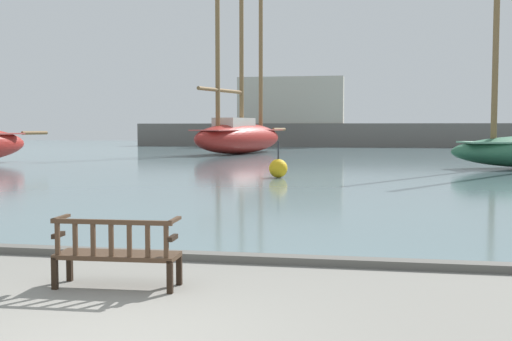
# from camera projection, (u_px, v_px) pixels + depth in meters

# --- Properties ---
(ground_plane) EXTENTS (160.00, 160.00, 0.00)m
(ground_plane) POSITION_uv_depth(u_px,v_px,m) (106.00, 341.00, 6.28)
(ground_plane) COLOR gray
(harbor_water) EXTENTS (100.00, 80.00, 0.08)m
(harbor_water) POSITION_uv_depth(u_px,v_px,m) (341.00, 154.00, 49.44)
(harbor_water) COLOR slate
(harbor_water) RESTS_ON ground
(quay_edge_kerb) EXTENTS (40.00, 0.30, 0.12)m
(quay_edge_kerb) POSITION_uv_depth(u_px,v_px,m) (207.00, 257.00, 10.06)
(quay_edge_kerb) COLOR #5B5954
(quay_edge_kerb) RESTS_ON ground
(park_bench) EXTENTS (1.62, 0.59, 0.92)m
(park_bench) POSITION_uv_depth(u_px,v_px,m) (117.00, 252.00, 8.32)
(park_bench) COLOR black
(park_bench) RESTS_ON ground
(sailboat_outer_starboard) EXTENTS (6.42, 14.04, 14.52)m
(sailboat_outer_starboard) POSITION_uv_depth(u_px,v_px,m) (239.00, 134.00, 48.12)
(sailboat_outer_starboard) COLOR maroon
(sailboat_outer_starboard) RESTS_ON harbor_water
(channel_buoy) EXTENTS (0.74, 0.74, 1.44)m
(channel_buoy) POSITION_uv_depth(u_px,v_px,m) (278.00, 168.00, 25.41)
(channel_buoy) COLOR gold
(channel_buoy) RESTS_ON harbor_water
(far_breakwater) EXTENTS (44.23, 2.40, 7.18)m
(far_breakwater) POSITION_uv_depth(u_px,v_px,m) (332.00, 125.00, 65.06)
(far_breakwater) COLOR #66605B
(far_breakwater) RESTS_ON ground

